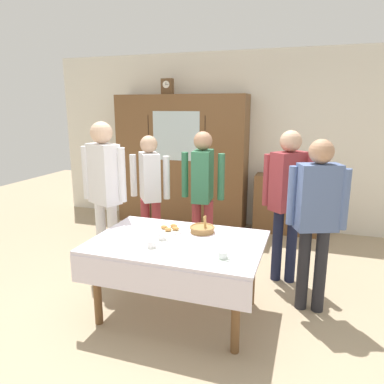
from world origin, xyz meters
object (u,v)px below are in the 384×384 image
(spoon_center, at_px, (200,246))
(spoon_mid_left, at_px, (132,226))
(person_near_right_end, at_px, (104,184))
(tea_cup_far_right, at_px, (162,237))
(person_by_cabinet, at_px, (150,186))
(tea_cup_front_edge, at_px, (151,245))
(person_behind_table_right, at_px, (203,186))
(bread_basket, at_px, (202,229))
(dining_table, at_px, (176,252))
(tea_cup_near_right, at_px, (223,256))
(wall_cabinet, at_px, (181,161))
(mantel_clock, at_px, (167,87))
(bookshelf_low, at_px, (286,204))
(person_beside_shelf, at_px, (288,192))
(pastry_plate, at_px, (170,229))
(person_behind_table_left, at_px, (317,210))
(book_stack, at_px, (288,174))

(spoon_center, distance_m, spoon_mid_left, 0.84)
(spoon_mid_left, xyz_separation_m, person_near_right_end, (-0.45, 0.27, 0.34))
(tea_cup_far_right, xyz_separation_m, person_by_cabinet, (-0.63, 1.13, 0.19))
(tea_cup_front_edge, relative_size, person_behind_table_right, 0.08)
(bread_basket, distance_m, person_by_cabinet, 1.24)
(dining_table, xyz_separation_m, person_by_cabinet, (-0.77, 1.12, 0.31))
(tea_cup_near_right, bearing_deg, wall_cabinet, 115.97)
(mantel_clock, bearing_deg, bookshelf_low, 1.56)
(spoon_mid_left, relative_size, person_behind_table_right, 0.07)
(person_by_cabinet, bearing_deg, tea_cup_front_edge, -64.74)
(dining_table, bearing_deg, person_beside_shelf, 49.57)
(bookshelf_low, bearing_deg, dining_table, -106.06)
(tea_cup_near_right, height_order, tea_cup_far_right, same)
(pastry_plate, distance_m, person_beside_shelf, 1.30)
(pastry_plate, relative_size, spoon_center, 2.35)
(tea_cup_near_right, bearing_deg, spoon_mid_left, 155.40)
(tea_cup_near_right, xyz_separation_m, pastry_plate, (-0.63, 0.49, -0.01))
(person_behind_table_right, bearing_deg, pastry_plate, -92.92)
(person_by_cabinet, bearing_deg, bookshelf_low, 44.93)
(dining_table, distance_m, tea_cup_near_right, 0.55)
(dining_table, distance_m, pastry_plate, 0.32)
(person_beside_shelf, bearing_deg, mantel_clock, 141.56)
(spoon_mid_left, bearing_deg, pastry_plate, 1.13)
(pastry_plate, distance_m, person_near_right_end, 0.96)
(tea_cup_near_right, height_order, bread_basket, bread_basket)
(wall_cabinet, xyz_separation_m, spoon_center, (1.13, -2.63, -0.31))
(pastry_plate, xyz_separation_m, person_near_right_end, (-0.87, 0.26, 0.32))
(bookshelf_low, relative_size, person_near_right_end, 0.54)
(tea_cup_front_edge, height_order, person_behind_table_right, person_behind_table_right)
(tea_cup_front_edge, relative_size, person_beside_shelf, 0.08)
(bread_basket, distance_m, person_beside_shelf, 1.04)
(mantel_clock, relative_size, person_beside_shelf, 0.15)
(tea_cup_near_right, relative_size, person_by_cabinet, 0.08)
(wall_cabinet, relative_size, person_behind_table_right, 1.30)
(person_behind_table_right, relative_size, person_behind_table_left, 1.00)
(person_by_cabinet, relative_size, person_behind_table_left, 0.96)
(person_beside_shelf, bearing_deg, spoon_mid_left, -151.73)
(book_stack, bearing_deg, dining_table, -106.06)
(mantel_clock, xyz_separation_m, bookshelf_low, (1.88, 0.05, -1.74))
(person_by_cabinet, distance_m, person_near_right_end, 0.67)
(bread_basket, distance_m, spoon_mid_left, 0.72)
(mantel_clock, distance_m, person_behind_table_left, 3.32)
(person_behind_table_right, bearing_deg, book_stack, 59.49)
(tea_cup_far_right, height_order, bread_basket, bread_basket)
(tea_cup_far_right, bearing_deg, person_by_cabinet, 119.41)
(mantel_clock, relative_size, book_stack, 1.12)
(tea_cup_near_right, height_order, person_behind_table_left, person_behind_table_left)
(person_behind_table_right, bearing_deg, tea_cup_front_edge, -91.33)
(tea_cup_near_right, bearing_deg, mantel_clock, 119.50)
(tea_cup_far_right, relative_size, spoon_center, 1.09)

